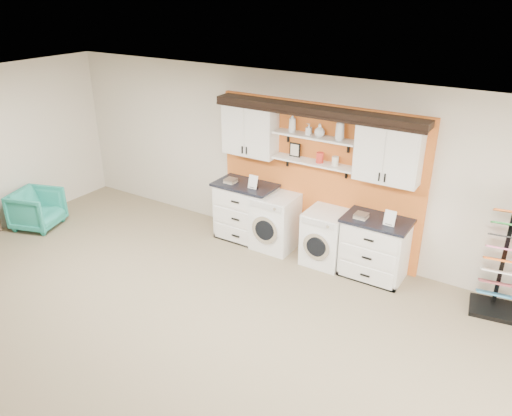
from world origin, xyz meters
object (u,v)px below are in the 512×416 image
Objects in this scene: base_cabinet_left at (246,211)px; armchair at (37,209)px; base_cabinet_right at (375,248)px; washer at (276,221)px; dryer at (326,237)px; sample_rack at (501,276)px.

armchair is at bearing -154.26° from base_cabinet_left.
washer is (-1.68, -0.00, -0.01)m from base_cabinet_right.
base_cabinet_left is 1.35× the size of armchair.
base_cabinet_right is at bearing 0.25° from dryer.
sample_rack is (3.37, 0.04, 0.07)m from washer.
sample_rack is (1.69, 0.03, 0.06)m from base_cabinet_right.
base_cabinet_right is 1.69m from sample_rack.
sample_rack is 7.51m from armchair.
base_cabinet_left is 0.62× the size of sample_rack.
dryer is 1.14× the size of armchair.
base_cabinet_right is at bearing 172.49° from sample_rack.
base_cabinet_left reaches higher than armchair.
base_cabinet_right is at bearing -92.45° from armchair.
dryer is (0.90, 0.00, -0.03)m from washer.
armchair is at bearing -175.91° from sample_rack.
sample_rack reaches higher than base_cabinet_right.
dryer is at bearing 172.20° from sample_rack.
sample_rack is at bearing -95.77° from armchair.
base_cabinet_left is 1.19× the size of dryer.
base_cabinet_right reaches higher than washer.
base_cabinet_right is 5.86m from armchair.
dryer is at bearing -179.75° from base_cabinet_right.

